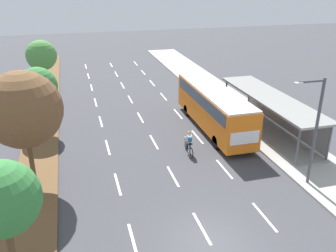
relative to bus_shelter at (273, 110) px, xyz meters
name	(u,v)px	position (x,y,z in m)	size (l,w,h in m)	color
ground_plane	(209,242)	(-9.53, -10.99, -1.87)	(140.00, 140.00, 0.00)	#424247
median_strip	(44,114)	(-17.83, 9.01, -1.81)	(2.60, 52.00, 0.12)	brown
sidewalk_right	(223,97)	(-0.28, 9.01, -1.79)	(4.50, 52.00, 0.15)	#ADAAA3
lane_divider_left	(101,121)	(-13.03, 5.85, -1.86)	(0.14, 44.68, 0.01)	white
lane_divider_center	(140,118)	(-9.53, 5.85, -1.86)	(0.14, 44.68, 0.01)	white
lane_divider_right	(178,114)	(-6.03, 5.85, -1.86)	(0.14, 44.68, 0.01)	white
bus_shelter	(273,110)	(0.00, 0.00, 0.00)	(2.90, 12.32, 2.86)	gray
bus	(214,105)	(-4.28, 1.80, 0.20)	(2.54, 11.29, 3.37)	orange
cyclist	(189,144)	(-7.59, -2.01, -1.08)	(0.46, 1.82, 1.71)	black
median_tree_nearest	(1,200)	(-17.93, -11.74, 2.51)	(2.85, 2.85, 5.71)	brown
median_tree_second	(23,110)	(-17.84, -3.52, 3.00)	(4.36, 4.36, 6.93)	brown
median_tree_third	(38,87)	(-17.66, 4.69, 1.95)	(3.01, 3.01, 5.22)	brown
median_tree_fourth	(41,56)	(-17.67, 12.91, 2.69)	(2.92, 2.92, 5.93)	brown
streetlight	(314,125)	(-2.11, -7.72, 2.02)	(1.91, 0.24, 6.50)	#4C4C51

